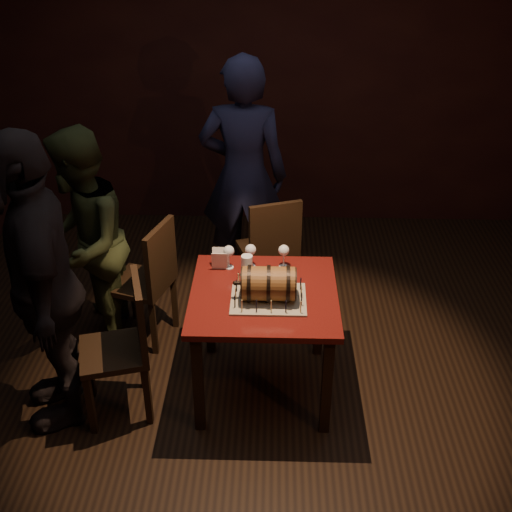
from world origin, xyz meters
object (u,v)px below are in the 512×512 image
object	(u,v)px
person_left_rear	(84,243)
person_left_front	(43,284)
barrel_cake	(269,284)
wine_glass_right	(284,251)
wine_glass_left	(229,252)
pub_table	(264,308)
person_back	(243,176)
chair_back	(271,247)
chair_left_rear	(150,277)
chair_left_front	(126,341)
pint_of_ale	(247,267)
wine_glass_mid	(251,251)

from	to	relation	value
person_left_rear	person_left_front	xyz separation A→B (m)	(-0.02, -0.72, 0.13)
barrel_cake	wine_glass_right	bearing A→B (deg)	76.44
wine_glass_left	barrel_cake	bearing A→B (deg)	-54.66
pub_table	barrel_cake	size ratio (longest dim) A/B	2.39
pub_table	person_back	distance (m)	1.40
chair_back	person_back	bearing A→B (deg)	121.12
pub_table	chair_left_rear	size ratio (longest dim) A/B	0.97
pub_table	person_left_front	size ratio (longest dim) A/B	0.48
wine_glass_right	chair_left_rear	world-z (taller)	chair_left_rear
wine_glass_right	chair_left_front	xyz separation A→B (m)	(-0.95, -0.52, -0.35)
chair_left_rear	chair_left_front	size ratio (longest dim) A/B	1.00
wine_glass_right	chair_left_front	bearing A→B (deg)	-151.48
pub_table	pint_of_ale	size ratio (longest dim) A/B	6.00
pint_of_ale	chair_left_front	world-z (taller)	chair_left_front
pint_of_ale	person_left_front	world-z (taller)	person_left_front
chair_left_rear	wine_glass_right	bearing A→B (deg)	-13.25
wine_glass_left	person_left_rear	distance (m)	1.02
pub_table	chair_left_front	xyz separation A→B (m)	(-0.83, -0.21, -0.12)
pub_table	person_left_front	world-z (taller)	person_left_front
barrel_cake	pint_of_ale	size ratio (longest dim) A/B	2.51
pub_table	chair_back	size ratio (longest dim) A/B	0.97
wine_glass_mid	chair_back	size ratio (longest dim) A/B	0.17
wine_glass_right	person_left_front	size ratio (longest dim) A/B	0.09
person_left_rear	barrel_cake	bearing A→B (deg)	60.48
pub_table	wine_glass_left	size ratio (longest dim) A/B	5.59
barrel_cake	chair_back	world-z (taller)	barrel_cake
person_back	person_left_front	distance (m)	1.91
wine_glass_left	chair_left_front	size ratio (longest dim) A/B	0.17
pub_table	wine_glass_left	xyz separation A→B (m)	(-0.23, 0.29, 0.23)
person_left_front	chair_left_front	bearing A→B (deg)	74.21
wine_glass_right	pint_of_ale	xyz separation A→B (m)	(-0.23, -0.12, -0.05)
chair_left_rear	person_left_front	xyz separation A→B (m)	(-0.44, -0.76, 0.41)
wine_glass_mid	wine_glass_left	bearing A→B (deg)	-171.44
wine_glass_mid	pint_of_ale	size ratio (longest dim) A/B	1.07
person_back	pub_table	bearing A→B (deg)	102.52
pint_of_ale	barrel_cake	bearing A→B (deg)	-62.13
person_left_rear	person_left_front	bearing A→B (deg)	-7.08
wine_glass_mid	chair_left_rear	size ratio (longest dim) A/B	0.17
wine_glass_left	chair_back	distance (m)	0.82
wine_glass_right	pint_of_ale	world-z (taller)	wine_glass_right
pub_table	wine_glass_mid	bearing A→B (deg)	106.55
pub_table	chair_back	bearing A→B (deg)	87.96
wine_glass_right	chair_left_front	world-z (taller)	chair_left_front
wine_glass_right	person_left_rear	world-z (taller)	person_left_rear
person_left_rear	person_left_front	distance (m)	0.73
pub_table	wine_glass_left	world-z (taller)	wine_glass_left
wine_glass_mid	person_back	xyz separation A→B (m)	(-0.09, 1.04, 0.08)
pub_table	person_left_front	distance (m)	1.31
wine_glass_left	wine_glass_right	bearing A→B (deg)	3.23
barrel_cake	chair_left_rear	bearing A→B (deg)	144.18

